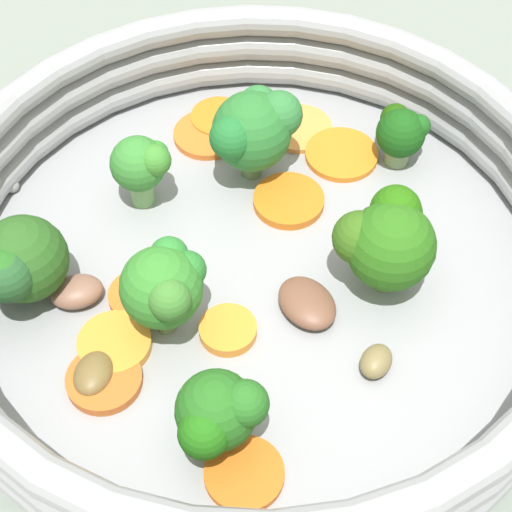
# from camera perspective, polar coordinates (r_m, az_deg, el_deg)

# --- Properties ---
(ground_plane) EXTENTS (4.00, 4.00, 0.00)m
(ground_plane) POSITION_cam_1_polar(r_m,az_deg,el_deg) (0.47, 0.00, -2.42)
(ground_plane) COLOR gray
(skillet) EXTENTS (0.32, 0.32, 0.02)m
(skillet) POSITION_cam_1_polar(r_m,az_deg,el_deg) (0.47, 0.00, -1.80)
(skillet) COLOR #939699
(skillet) RESTS_ON ground_plane
(skillet_rim_wall) EXTENTS (0.34, 0.34, 0.06)m
(skillet_rim_wall) POSITION_cam_1_polar(r_m,az_deg,el_deg) (0.44, 0.00, 1.05)
(skillet_rim_wall) COLOR #95999A
(skillet_rim_wall) RESTS_ON skillet
(skillet_rivet_left) EXTENTS (0.01, 0.01, 0.01)m
(skillet_rivet_left) POSITION_cam_1_polar(r_m,az_deg,el_deg) (0.51, -16.01, 4.56)
(skillet_rivet_left) COLOR #979B95
(skillet_rivet_left) RESTS_ON skillet
(carrot_slice_0) EXTENTS (0.04, 0.04, 0.01)m
(carrot_slice_0) POSITION_cam_1_polar(r_m,az_deg,el_deg) (0.45, -7.78, -2.66)
(carrot_slice_0) COLOR orange
(carrot_slice_0) RESTS_ON skillet
(carrot_slice_1) EXTENTS (0.05, 0.05, 0.01)m
(carrot_slice_1) POSITION_cam_1_polar(r_m,az_deg,el_deg) (0.44, -9.41, -5.79)
(carrot_slice_1) COLOR orange
(carrot_slice_1) RESTS_ON skillet
(carrot_slice_2) EXTENTS (0.06, 0.06, 0.00)m
(carrot_slice_2) POSITION_cam_1_polar(r_m,az_deg,el_deg) (0.52, 5.73, 6.76)
(carrot_slice_2) COLOR orange
(carrot_slice_2) RESTS_ON skillet
(carrot_slice_3) EXTENTS (0.05, 0.05, 0.01)m
(carrot_slice_3) POSITION_cam_1_polar(r_m,az_deg,el_deg) (0.43, -10.09, -8.12)
(carrot_slice_3) COLOR #D66123
(carrot_slice_3) RESTS_ON skillet
(carrot_slice_4) EXTENTS (0.04, 0.04, 0.00)m
(carrot_slice_4) POSITION_cam_1_polar(r_m,az_deg,el_deg) (0.53, 2.86, 8.49)
(carrot_slice_4) COLOR #EE9241
(carrot_slice_4) RESTS_ON skillet
(carrot_slice_5) EXTENTS (0.04, 0.04, 0.01)m
(carrot_slice_5) POSITION_cam_1_polar(r_m,az_deg,el_deg) (0.44, -2.42, -4.78)
(carrot_slice_5) COLOR orange
(carrot_slice_5) RESTS_ON skillet
(carrot_slice_6) EXTENTS (0.04, 0.04, 0.01)m
(carrot_slice_6) POSITION_cam_1_polar(r_m,az_deg,el_deg) (0.49, 1.92, 3.79)
(carrot_slice_6) COLOR orange
(carrot_slice_6) RESTS_ON skillet
(carrot_slice_7) EXTENTS (0.05, 0.05, 0.00)m
(carrot_slice_7) POSITION_cam_1_polar(r_m,az_deg,el_deg) (0.53, -3.27, 8.09)
(carrot_slice_7) COLOR orange
(carrot_slice_7) RESTS_ON skillet
(carrot_slice_8) EXTENTS (0.04, 0.04, 0.01)m
(carrot_slice_8) POSITION_cam_1_polar(r_m,az_deg,el_deg) (0.54, -2.49, 9.15)
(carrot_slice_8) COLOR orange
(carrot_slice_8) RESTS_ON skillet
(carrot_slice_9) EXTENTS (0.04, 0.04, 0.00)m
(carrot_slice_9) POSITION_cam_1_polar(r_m,az_deg,el_deg) (0.40, -0.79, -14.31)
(carrot_slice_9) COLOR orange
(carrot_slice_9) RESTS_ON skillet
(broccoli_floret_0) EXTENTS (0.04, 0.04, 0.05)m
(broccoli_floret_0) POSITION_cam_1_polar(r_m,az_deg,el_deg) (0.41, -6.11, -1.96)
(broccoli_floret_0) COLOR #6B8B4F
(broccoli_floret_0) RESTS_ON skillet
(broccoli_floret_1) EXTENTS (0.03, 0.03, 0.04)m
(broccoli_floret_1) POSITION_cam_1_polar(r_m,az_deg,el_deg) (0.51, 9.63, 8.14)
(broccoli_floret_1) COLOR #7C955D
(broccoli_floret_1) RESTS_ON skillet
(broccoli_floret_2) EXTENTS (0.05, 0.05, 0.05)m
(broccoli_floret_2) POSITION_cam_1_polar(r_m,az_deg,el_deg) (0.44, -15.66, -0.41)
(broccoli_floret_2) COLOR #6C8F51
(broccoli_floret_2) RESTS_ON skillet
(broccoli_floret_3) EXTENTS (0.04, 0.04, 0.04)m
(broccoli_floret_3) POSITION_cam_1_polar(r_m,az_deg,el_deg) (0.38, -2.45, -10.43)
(broccoli_floret_3) COLOR #699646
(broccoli_floret_3) RESTS_ON skillet
(broccoli_floret_4) EXTENTS (0.04, 0.03, 0.05)m
(broccoli_floret_4) POSITION_cam_1_polar(r_m,az_deg,el_deg) (0.48, -7.62, 6.05)
(broccoli_floret_4) COLOR #7CB468
(broccoli_floret_4) RESTS_ON skillet
(broccoli_floret_5) EXTENTS (0.05, 0.06, 0.06)m
(broccoli_floret_5) POSITION_cam_1_polar(r_m,az_deg,el_deg) (0.48, -0.14, 8.54)
(broccoli_floret_5) COLOR #698C53
(broccoli_floret_5) RESTS_ON skillet
(broccoli_floret_6) EXTENTS (0.05, 0.05, 0.05)m
(broccoli_floret_6) POSITION_cam_1_polar(r_m,az_deg,el_deg) (0.44, 8.76, 1.17)
(broccoli_floret_6) COLOR #719A51
(broccoli_floret_6) RESTS_ON skillet
(mushroom_piece_0) EXTENTS (0.02, 0.02, 0.01)m
(mushroom_piece_0) POSITION_cam_1_polar(r_m,az_deg,el_deg) (0.42, 8.02, -6.96)
(mushroom_piece_0) COLOR olive
(mushroom_piece_0) RESTS_ON skillet
(mushroom_piece_1) EXTENTS (0.02, 0.03, 0.01)m
(mushroom_piece_1) POSITION_cam_1_polar(r_m,az_deg,el_deg) (0.43, -10.80, -7.71)
(mushroom_piece_1) COLOR brown
(mushroom_piece_1) RESTS_ON skillet
(mushroom_piece_2) EXTENTS (0.04, 0.04, 0.01)m
(mushroom_piece_2) POSITION_cam_1_polar(r_m,az_deg,el_deg) (0.44, 3.43, -3.14)
(mushroom_piece_2) COLOR brown
(mushroom_piece_2) RESTS_ON skillet
(mushroom_piece_3) EXTENTS (0.03, 0.03, 0.01)m
(mushroom_piece_3) POSITION_cam_1_polar(r_m,az_deg,el_deg) (0.45, -11.88, -2.34)
(mushroom_piece_3) COLOR #875D49
(mushroom_piece_3) RESTS_ON skillet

